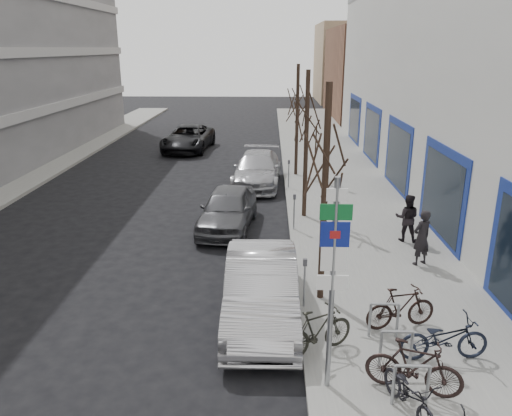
# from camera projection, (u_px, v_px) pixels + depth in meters

# --- Properties ---
(ground) EXTENTS (120.00, 120.00, 0.00)m
(ground) POSITION_uv_depth(u_px,v_px,m) (201.00, 389.00, 9.52)
(ground) COLOR black
(ground) RESTS_ON ground
(sidewalk_east) EXTENTS (5.00, 70.00, 0.15)m
(sidewalk_east) POSITION_uv_depth(u_px,v_px,m) (354.00, 218.00, 18.90)
(sidewalk_east) COLOR slate
(sidewalk_east) RESTS_ON ground
(brick_building_far) EXTENTS (12.00, 14.00, 8.00)m
(brick_building_far) POSITION_uv_depth(u_px,v_px,m) (397.00, 73.00, 46.01)
(brick_building_far) COLOR brown
(brick_building_far) RESTS_ON ground
(tan_building_far) EXTENTS (13.00, 12.00, 9.00)m
(tan_building_far) POSITION_uv_depth(u_px,v_px,m) (372.00, 63.00, 60.12)
(tan_building_far) COLOR #937A5B
(tan_building_far) RESTS_ON ground
(highway_sign_pole) EXTENTS (0.55, 0.10, 4.20)m
(highway_sign_pole) POSITION_uv_depth(u_px,v_px,m) (333.00, 274.00, 8.70)
(highway_sign_pole) COLOR gray
(highway_sign_pole) RESTS_ON ground
(bike_rack) EXTENTS (0.66, 2.26, 0.83)m
(bike_rack) POSITION_uv_depth(u_px,v_px,m) (396.00, 345.00, 9.79)
(bike_rack) COLOR gray
(bike_rack) RESTS_ON sidewalk_east
(tree_near) EXTENTS (1.80, 1.80, 5.50)m
(tree_near) POSITION_uv_depth(u_px,v_px,m) (327.00, 144.00, 11.53)
(tree_near) COLOR black
(tree_near) RESTS_ON ground
(tree_mid) EXTENTS (1.80, 1.80, 5.50)m
(tree_mid) POSITION_uv_depth(u_px,v_px,m) (307.00, 110.00, 17.71)
(tree_mid) COLOR black
(tree_mid) RESTS_ON ground
(tree_far) EXTENTS (1.80, 1.80, 5.50)m
(tree_far) POSITION_uv_depth(u_px,v_px,m) (298.00, 94.00, 23.90)
(tree_far) COLOR black
(tree_far) RESTS_ON ground
(meter_front) EXTENTS (0.10, 0.08, 1.27)m
(meter_front) POSITION_uv_depth(u_px,v_px,m) (305.00, 278.00, 12.04)
(meter_front) COLOR gray
(meter_front) RESTS_ON sidewalk_east
(meter_mid) EXTENTS (0.10, 0.08, 1.27)m
(meter_mid) POSITION_uv_depth(u_px,v_px,m) (294.00, 208.00, 17.27)
(meter_mid) COLOR gray
(meter_mid) RESTS_ON sidewalk_east
(meter_back) EXTENTS (0.10, 0.08, 1.27)m
(meter_back) POSITION_uv_depth(u_px,v_px,m) (289.00, 171.00, 22.51)
(meter_back) COLOR gray
(meter_back) RESTS_ON sidewalk_east
(bike_near_left) EXTENTS (0.94, 1.66, 0.97)m
(bike_near_left) POSITION_uv_depth(u_px,v_px,m) (410.00, 391.00, 8.51)
(bike_near_left) COLOR black
(bike_near_left) RESTS_ON sidewalk_east
(bike_near_right) EXTENTS (1.84, 1.07, 1.07)m
(bike_near_right) POSITION_uv_depth(u_px,v_px,m) (414.00, 366.00, 9.07)
(bike_near_right) COLOR black
(bike_near_right) RESTS_ON sidewalk_east
(bike_mid_curb) EXTENTS (1.87, 0.70, 1.12)m
(bike_mid_curb) POSITION_uv_depth(u_px,v_px,m) (444.00, 335.00, 10.04)
(bike_mid_curb) COLOR black
(bike_mid_curb) RESTS_ON sidewalk_east
(bike_mid_inner) EXTENTS (1.77, 1.34, 1.06)m
(bike_mid_inner) POSITION_uv_depth(u_px,v_px,m) (317.00, 331.00, 10.24)
(bike_mid_inner) COLOR black
(bike_mid_inner) RESTS_ON sidewalk_east
(bike_far_inner) EXTENTS (1.76, 0.90, 1.02)m
(bike_far_inner) POSITION_uv_depth(u_px,v_px,m) (401.00, 307.00, 11.20)
(bike_far_inner) COLOR black
(bike_far_inner) RESTS_ON sidewalk_east
(parked_car_front) EXTENTS (1.73, 4.80, 1.57)m
(parked_car_front) POSITION_uv_depth(u_px,v_px,m) (261.00, 289.00, 11.78)
(parked_car_front) COLOR #B6B5BB
(parked_car_front) RESTS_ON ground
(parked_car_mid) EXTENTS (2.16, 4.49, 1.48)m
(parked_car_mid) POSITION_uv_depth(u_px,v_px,m) (228.00, 209.00, 17.79)
(parked_car_mid) COLOR #4C4C51
(parked_car_mid) RESTS_ON ground
(parked_car_back) EXTENTS (2.43, 5.35, 1.52)m
(parked_car_back) POSITION_uv_depth(u_px,v_px,m) (257.00, 169.00, 23.47)
(parked_car_back) COLOR #A2A2A7
(parked_car_back) RESTS_ON ground
(lane_car) EXTENTS (3.02, 5.79, 1.56)m
(lane_car) POSITION_uv_depth(u_px,v_px,m) (188.00, 138.00, 31.53)
(lane_car) COLOR black
(lane_car) RESTS_ON ground
(pedestrian_near) EXTENTS (0.72, 0.64, 1.67)m
(pedestrian_near) POSITION_uv_depth(u_px,v_px,m) (422.00, 238.00, 14.42)
(pedestrian_near) COLOR black
(pedestrian_near) RESTS_ON sidewalk_east
(pedestrian_far) EXTENTS (0.67, 0.54, 1.59)m
(pedestrian_far) POSITION_uv_depth(u_px,v_px,m) (407.00, 218.00, 16.23)
(pedestrian_far) COLOR black
(pedestrian_far) RESTS_ON sidewalk_east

